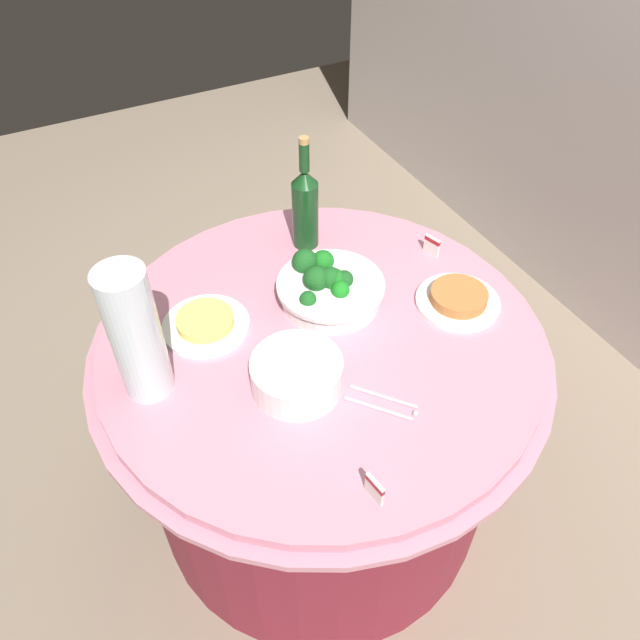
# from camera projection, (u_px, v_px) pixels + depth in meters

# --- Properties ---
(ground_plane) EXTENTS (6.00, 6.00, 0.00)m
(ground_plane) POSITION_uv_depth(u_px,v_px,m) (320.00, 488.00, 2.07)
(ground_plane) COLOR gray
(buffet_table) EXTENTS (1.16, 1.16, 0.74)m
(buffet_table) POSITION_uv_depth(u_px,v_px,m) (320.00, 421.00, 1.81)
(buffet_table) COLOR maroon
(buffet_table) RESTS_ON ground_plane
(broccoli_bowl) EXTENTS (0.28, 0.28, 0.12)m
(broccoli_bowl) POSITION_uv_depth(u_px,v_px,m) (329.00, 287.00, 1.61)
(broccoli_bowl) COLOR white
(broccoli_bowl) RESTS_ON buffet_table
(plate_stack) EXTENTS (0.21, 0.21, 0.08)m
(plate_stack) POSITION_uv_depth(u_px,v_px,m) (297.00, 374.00, 1.40)
(plate_stack) COLOR white
(plate_stack) RESTS_ON buffet_table
(wine_bottle) EXTENTS (0.07, 0.07, 0.34)m
(wine_bottle) POSITION_uv_depth(u_px,v_px,m) (305.00, 206.00, 1.72)
(wine_bottle) COLOR #133D1A
(wine_bottle) RESTS_ON buffet_table
(decorative_fruit_vase) EXTENTS (0.11, 0.11, 0.34)m
(decorative_fruit_vase) POSITION_uv_depth(u_px,v_px,m) (137.00, 340.00, 1.33)
(decorative_fruit_vase) COLOR silver
(decorative_fruit_vase) RESTS_ON buffet_table
(serving_tongs) EXTENTS (0.15, 0.14, 0.01)m
(serving_tongs) POSITION_uv_depth(u_px,v_px,m) (384.00, 403.00, 1.39)
(serving_tongs) COLOR silver
(serving_tongs) RESTS_ON buffet_table
(food_plate_noodles) EXTENTS (0.22, 0.22, 0.03)m
(food_plate_noodles) POSITION_uv_depth(u_px,v_px,m) (206.00, 323.00, 1.56)
(food_plate_noodles) COLOR white
(food_plate_noodles) RESTS_ON buffet_table
(food_plate_peanuts) EXTENTS (0.22, 0.22, 0.04)m
(food_plate_peanuts) POSITION_uv_depth(u_px,v_px,m) (458.00, 299.00, 1.62)
(food_plate_peanuts) COLOR white
(food_plate_peanuts) RESTS_ON buffet_table
(label_placard_front) EXTENTS (0.05, 0.02, 0.05)m
(label_placard_front) POSITION_uv_depth(u_px,v_px,m) (375.00, 488.00, 1.21)
(label_placard_front) COLOR white
(label_placard_front) RESTS_ON buffet_table
(label_placard_mid) EXTENTS (0.05, 0.02, 0.05)m
(label_placard_mid) POSITION_uv_depth(u_px,v_px,m) (432.00, 245.00, 1.76)
(label_placard_mid) COLOR white
(label_placard_mid) RESTS_ON buffet_table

